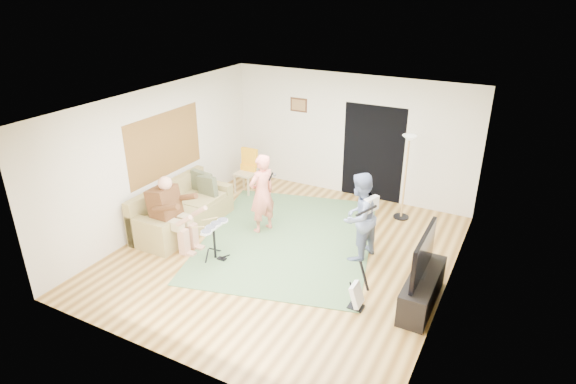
% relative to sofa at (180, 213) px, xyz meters
% --- Properties ---
extents(floor, '(6.00, 6.00, 0.00)m').
position_rel_sofa_xyz_m(floor, '(2.30, 0.07, -0.29)').
color(floor, brown).
rests_on(floor, ground).
extents(walls, '(5.50, 6.00, 2.70)m').
position_rel_sofa_xyz_m(walls, '(2.30, 0.07, 1.06)').
color(walls, beige).
rests_on(walls, floor).
extents(ceiling, '(6.00, 6.00, 0.00)m').
position_rel_sofa_xyz_m(ceiling, '(2.30, 0.07, 2.41)').
color(ceiling, white).
rests_on(ceiling, walls).
extents(window_blinds, '(0.00, 2.05, 2.05)m').
position_rel_sofa_xyz_m(window_blinds, '(-0.45, 0.27, 1.26)').
color(window_blinds, olive).
rests_on(window_blinds, walls).
extents(doorway, '(2.10, 0.00, 2.10)m').
position_rel_sofa_xyz_m(doorway, '(2.85, 3.06, 0.76)').
color(doorway, black).
rests_on(doorway, walls).
extents(picture_frame, '(0.42, 0.03, 0.32)m').
position_rel_sofa_xyz_m(picture_frame, '(1.05, 3.06, 1.61)').
color(picture_frame, '#3F2314').
rests_on(picture_frame, walls).
extents(area_rug, '(3.93, 4.51, 0.02)m').
position_rel_sofa_xyz_m(area_rug, '(2.10, 0.56, -0.28)').
color(area_rug, '#4A6B41').
rests_on(area_rug, floor).
extents(sofa, '(0.89, 2.16, 0.87)m').
position_rel_sofa_xyz_m(sofa, '(0.00, 0.00, 0.00)').
color(sofa, '#98864C').
rests_on(sofa, floor).
extents(drummer, '(0.88, 0.49, 1.36)m').
position_rel_sofa_xyz_m(drummer, '(0.43, -0.65, 0.24)').
color(drummer, '#543017').
rests_on(drummer, sofa).
extents(drum_kit, '(0.37, 0.65, 0.67)m').
position_rel_sofa_xyz_m(drum_kit, '(1.30, -0.65, 0.00)').
color(drum_kit, black).
rests_on(drum_kit, floor).
extents(singer, '(0.56, 0.67, 1.56)m').
position_rel_sofa_xyz_m(singer, '(1.51, 0.62, 0.49)').
color(singer, '#ED7D67').
rests_on(singer, floor).
extents(microphone, '(0.06, 0.06, 0.24)m').
position_rel_sofa_xyz_m(microphone, '(1.71, 0.62, 0.88)').
color(microphone, black).
rests_on(microphone, singer).
extents(guitarist, '(0.76, 0.89, 1.57)m').
position_rel_sofa_xyz_m(guitarist, '(3.47, 0.55, 0.50)').
color(guitarist, '#6F7DA3').
rests_on(guitarist, floor).
extents(guitar_held, '(0.30, 0.61, 0.26)m').
position_rel_sofa_xyz_m(guitar_held, '(3.67, 0.55, 0.78)').
color(guitar_held, white).
rests_on(guitar_held, guitarist).
extents(guitar_spare, '(0.30, 0.27, 0.83)m').
position_rel_sofa_xyz_m(guitar_spare, '(3.98, -0.82, -0.05)').
color(guitar_spare, black).
rests_on(guitar_spare, floor).
extents(torchiere_lamp, '(0.31, 0.31, 1.75)m').
position_rel_sofa_xyz_m(torchiere_lamp, '(3.74, 2.42, 0.91)').
color(torchiere_lamp, black).
rests_on(torchiere_lamp, floor).
extents(dining_chair, '(0.43, 0.45, 1.00)m').
position_rel_sofa_xyz_m(dining_chair, '(0.23, 2.07, 0.06)').
color(dining_chair, '#CAB283').
rests_on(dining_chair, floor).
extents(tv_cabinet, '(0.40, 1.40, 0.50)m').
position_rel_sofa_xyz_m(tv_cabinet, '(4.80, -0.26, -0.04)').
color(tv_cabinet, black).
rests_on(tv_cabinet, floor).
extents(television, '(0.06, 1.19, 0.68)m').
position_rel_sofa_xyz_m(television, '(4.75, -0.26, 0.56)').
color(television, black).
rests_on(television, tv_cabinet).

